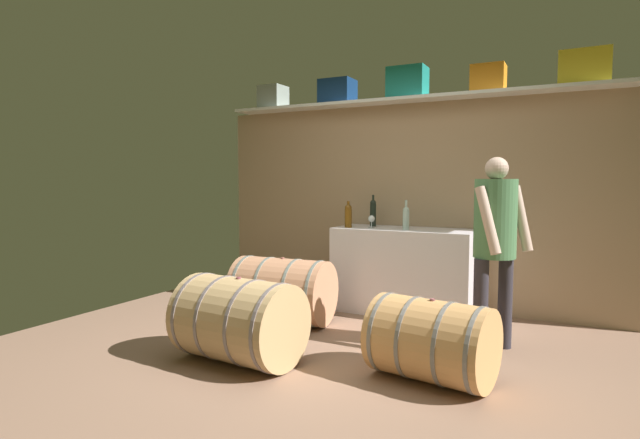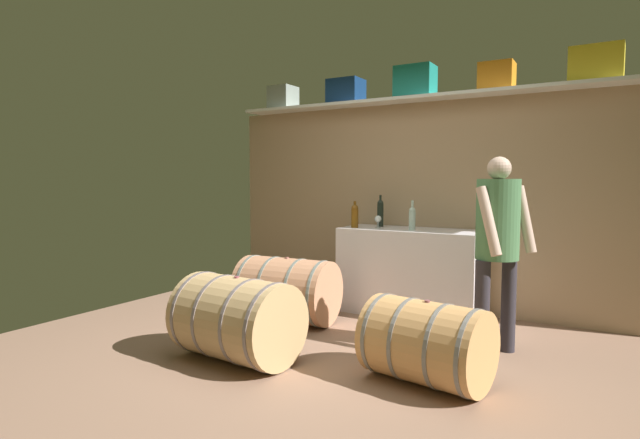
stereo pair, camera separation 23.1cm
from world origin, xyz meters
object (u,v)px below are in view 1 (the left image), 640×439
Objects in this scene: winemaker_pouring at (496,233)px; toolcase_orange at (488,79)px; wine_bottle_dark at (373,212)px; wine_glass at (371,219)px; toolcase_yellow at (585,68)px; toolcase_teal at (408,83)px; wine_barrel_flank at (432,340)px; toolcase_navy at (337,92)px; wine_barrel_far at (283,290)px; wine_bottle_amber at (348,215)px; toolcase_grey at (273,98)px; work_cabinet at (404,271)px; wine_bottle_clear at (406,217)px; wine_barrel_near at (239,320)px.

toolcase_orange is at bearing -132.86° from winemaker_pouring.
wine_glass is (0.05, -0.16, -0.06)m from wine_bottle_dark.
toolcase_teal is at bearing -178.36° from toolcase_yellow.
toolcase_orange is 0.36× the size of wine_barrel_flank.
toolcase_navy is at bearing 179.85° from toolcase_teal.
wine_glass reaches higher than wine_barrel_flank.
toolcase_yellow is 0.45× the size of wine_barrel_far.
winemaker_pouring is at bearing -22.68° from wine_bottle_amber.
toolcase_grey is 0.78× the size of toolcase_navy.
work_cabinet is (0.85, -0.20, -1.90)m from toolcase_navy.
wine_barrel_flank is at bearing -91.22° from toolcase_orange.
toolcase_teal is 0.41× the size of wine_barrel_far.
toolcase_orange reaches higher than wine_bottle_clear.
wine_barrel_near is (-0.09, -1.79, -0.68)m from wine_bottle_amber.
wine_glass is 1.99m from wine_barrel_near.
toolcase_yellow is at bearing -0.10° from toolcase_orange.
wine_bottle_amber is at bearing 139.94° from wine_barrel_flank.
toolcase_orange is 0.74× the size of toolcase_yellow.
toolcase_orange is 1.91m from wine_bottle_amber.
wine_bottle_amber is 0.94× the size of wine_bottle_clear.
toolcase_navy is 1.22× the size of wine_bottle_clear.
wine_bottle_dark is at bearing -160.62° from toolcase_teal.
toolcase_navy reaches higher than wine_barrel_flank.
toolcase_yellow is 1.53× the size of wine_bottle_amber.
toolcase_teal is 2.03m from winemaker_pouring.
toolcase_orange is 2.05m from work_cabinet.
toolcase_grey is 1.96m from wine_glass.
toolcase_navy is 0.23× the size of winemaker_pouring.
toolcase_teal reaches higher than wine_barrel_flank.
toolcase_teal is 1.63m from toolcase_yellow.
toolcase_teal is at bearing 78.83° from wine_barrel_near.
winemaker_pouring is at bearing -19.48° from toolcase_grey.
toolcase_navy is 0.93× the size of toolcase_teal.
wine_bottle_clear is (0.42, -0.19, -0.03)m from wine_bottle_dark.
wine_bottle_dark is 0.39× the size of wine_barrel_flank.
wine_bottle_clear is at bearing -24.01° from wine_bottle_dark.
wine_bottle_amber is at bearing -128.23° from wine_bottle_dark.
wine_bottle_amber is at bearing 91.66° from wine_barrel_near.
wine_glass is 0.15× the size of wine_barrel_flank.
wine_bottle_amber reaches higher than work_cabinet.
wine_bottle_dark is at bearing 51.77° from wine_bottle_amber.
work_cabinet is at bearing 75.99° from wine_barrel_near.
wine_barrel_near is (1.05, -2.14, -2.02)m from toolcase_grey.
wine_barrel_far is (-0.97, -0.77, -0.68)m from wine_bottle_clear.
wine_bottle_clear reaches higher than work_cabinet.
toolcase_yellow reaches higher than wine_barrel_flank.
wine_glass is at bearing -169.97° from toolcase_yellow.
wine_bottle_clear is (0.90, -0.30, -1.35)m from toolcase_navy.
toolcase_orange is 1.77m from wine_glass.
work_cabinet is at bearing 14.71° from wine_bottle_amber.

